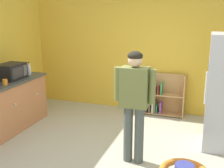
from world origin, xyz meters
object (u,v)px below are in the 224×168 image
kitchen_counter (1,108)px  bookshelf (162,97)px  standing_person (134,98)px  orange_cup (5,82)px  microwave (11,71)px  clear_bottle (29,70)px

kitchen_counter → bookshelf: 3.10m
standing_person → orange_cup: bearing=175.6°
microwave → clear_bottle: (0.09, 0.41, -0.04)m
kitchen_counter → microwave: (0.01, 0.35, 0.59)m
standing_person → clear_bottle: standing_person is taller
kitchen_counter → orange_cup: (0.17, -0.03, 0.50)m
kitchen_counter → microwave: size_ratio=4.18×
bookshelf → clear_bottle: clear_bottle is taller
standing_person → microwave: bearing=167.1°
clear_bottle → orange_cup: (0.07, -0.79, -0.05)m
kitchen_counter → clear_bottle: clear_bottle is taller
bookshelf → microwave: bearing=-149.1°
bookshelf → microwave: size_ratio=1.77×
microwave → orange_cup: 0.43m
kitchen_counter → clear_bottle: size_ratio=8.16×
kitchen_counter → clear_bottle: bearing=82.7°
bookshelf → orange_cup: 3.04m
kitchen_counter → microwave: microwave is taller
kitchen_counter → clear_bottle: 0.94m
bookshelf → clear_bottle: 2.71m
kitchen_counter → standing_person: size_ratio=1.26×
orange_cup → clear_bottle: bearing=95.3°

